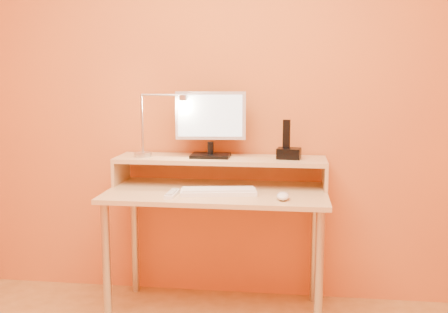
# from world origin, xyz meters

# --- Properties ---
(wall_back) EXTENTS (3.00, 0.04, 2.50)m
(wall_back) POSITION_xyz_m (0.00, 1.50, 1.25)
(wall_back) COLOR orange
(wall_back) RESTS_ON floor
(desk_leg_fl) EXTENTS (0.04, 0.04, 0.69)m
(desk_leg_fl) POSITION_xyz_m (-0.55, 0.93, 0.35)
(desk_leg_fl) COLOR #B3B3B3
(desk_leg_fl) RESTS_ON floor
(desk_leg_fr) EXTENTS (0.04, 0.04, 0.69)m
(desk_leg_fr) POSITION_xyz_m (0.55, 0.93, 0.35)
(desk_leg_fr) COLOR #B3B3B3
(desk_leg_fr) RESTS_ON floor
(desk_leg_bl) EXTENTS (0.04, 0.04, 0.69)m
(desk_leg_bl) POSITION_xyz_m (-0.55, 1.43, 0.35)
(desk_leg_bl) COLOR #B3B3B3
(desk_leg_bl) RESTS_ON floor
(desk_leg_br) EXTENTS (0.04, 0.04, 0.69)m
(desk_leg_br) POSITION_xyz_m (0.55, 1.43, 0.35)
(desk_leg_br) COLOR #B3B3B3
(desk_leg_br) RESTS_ON floor
(desk_lower) EXTENTS (1.20, 0.60, 0.02)m
(desk_lower) POSITION_xyz_m (0.00, 1.18, 0.71)
(desk_lower) COLOR tan
(desk_lower) RESTS_ON floor
(shelf_riser_left) EXTENTS (0.02, 0.30, 0.14)m
(shelf_riser_left) POSITION_xyz_m (-0.59, 1.33, 0.79)
(shelf_riser_left) COLOR tan
(shelf_riser_left) RESTS_ON desk_lower
(shelf_riser_right) EXTENTS (0.02, 0.30, 0.14)m
(shelf_riser_right) POSITION_xyz_m (0.59, 1.33, 0.79)
(shelf_riser_right) COLOR tan
(shelf_riser_right) RESTS_ON desk_lower
(desk_shelf) EXTENTS (1.20, 0.30, 0.02)m
(desk_shelf) POSITION_xyz_m (0.00, 1.33, 0.87)
(desk_shelf) COLOR tan
(desk_shelf) RESTS_ON desk_lower
(monitor_foot) EXTENTS (0.22, 0.16, 0.02)m
(monitor_foot) POSITION_xyz_m (-0.06, 1.33, 0.89)
(monitor_foot) COLOR black
(monitor_foot) RESTS_ON desk_shelf
(monitor_neck) EXTENTS (0.04, 0.04, 0.07)m
(monitor_neck) POSITION_xyz_m (-0.06, 1.33, 0.93)
(monitor_neck) COLOR black
(monitor_neck) RESTS_ON monitor_foot
(monitor_panel) EXTENTS (0.40, 0.07, 0.27)m
(monitor_panel) POSITION_xyz_m (-0.06, 1.34, 1.12)
(monitor_panel) COLOR #BBBBC4
(monitor_panel) RESTS_ON monitor_neck
(monitor_back) EXTENTS (0.36, 0.05, 0.23)m
(monitor_back) POSITION_xyz_m (-0.06, 1.36, 1.12)
(monitor_back) COLOR black
(monitor_back) RESTS_ON monitor_panel
(monitor_screen) EXTENTS (0.36, 0.04, 0.24)m
(monitor_screen) POSITION_xyz_m (-0.06, 1.32, 1.12)
(monitor_screen) COLOR silver
(monitor_screen) RESTS_ON monitor_panel
(lamp_base) EXTENTS (0.10, 0.10, 0.02)m
(lamp_base) POSITION_xyz_m (-0.45, 1.30, 0.89)
(lamp_base) COLOR #B3B3B3
(lamp_base) RESTS_ON desk_shelf
(lamp_post) EXTENTS (0.01, 0.01, 0.33)m
(lamp_post) POSITION_xyz_m (-0.45, 1.30, 1.07)
(lamp_post) COLOR #B3B3B3
(lamp_post) RESTS_ON lamp_base
(lamp_arm) EXTENTS (0.24, 0.01, 0.01)m
(lamp_arm) POSITION_xyz_m (-0.33, 1.30, 1.24)
(lamp_arm) COLOR #B3B3B3
(lamp_arm) RESTS_ON lamp_post
(lamp_head) EXTENTS (0.04, 0.04, 0.03)m
(lamp_head) POSITION_xyz_m (-0.21, 1.30, 1.22)
(lamp_head) COLOR #B3B3B3
(lamp_head) RESTS_ON lamp_arm
(lamp_bulb) EXTENTS (0.03, 0.03, 0.00)m
(lamp_bulb) POSITION_xyz_m (-0.21, 1.30, 1.20)
(lamp_bulb) COLOR #FFEAC6
(lamp_bulb) RESTS_ON lamp_head
(phone_dock) EXTENTS (0.14, 0.12, 0.06)m
(phone_dock) POSITION_xyz_m (0.39, 1.33, 0.91)
(phone_dock) COLOR black
(phone_dock) RESTS_ON desk_shelf
(phone_handset) EXTENTS (0.04, 0.03, 0.16)m
(phone_handset) POSITION_xyz_m (0.37, 1.33, 1.02)
(phone_handset) COLOR black
(phone_handset) RESTS_ON phone_dock
(phone_led) EXTENTS (0.01, 0.00, 0.04)m
(phone_led) POSITION_xyz_m (0.43, 1.28, 0.91)
(phone_led) COLOR #236FFF
(phone_led) RESTS_ON phone_dock
(keyboard) EXTENTS (0.42, 0.19, 0.02)m
(keyboard) POSITION_xyz_m (0.02, 1.09, 0.73)
(keyboard) COLOR white
(keyboard) RESTS_ON desk_lower
(mouse) EXTENTS (0.07, 0.11, 0.04)m
(mouse) POSITION_xyz_m (0.36, 1.01, 0.74)
(mouse) COLOR white
(mouse) RESTS_ON desk_lower
(remote_control) EXTENTS (0.05, 0.17, 0.02)m
(remote_control) POSITION_xyz_m (-0.21, 1.03, 0.73)
(remote_control) COLOR white
(remote_control) RESTS_ON desk_lower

